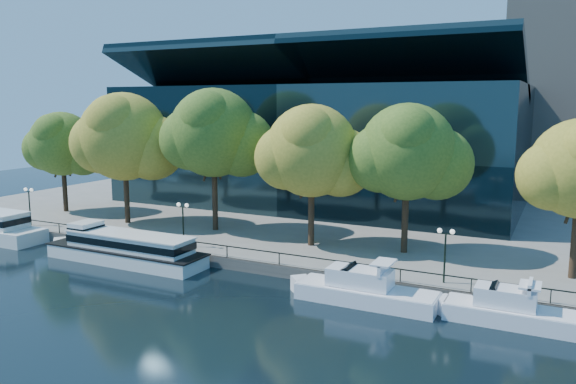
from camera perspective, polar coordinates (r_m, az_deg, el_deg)
The scene contains 15 objects.
ground at distance 46.03m, azimuth -8.39°, elevation -8.72°, with size 160.00×160.00×0.00m, color black.
promenade at distance 77.67m, azimuth 7.12°, elevation -1.00°, with size 90.00×67.08×1.00m.
railing at distance 48.08m, azimuth -6.22°, elevation -5.50°, with size 88.20×0.08×0.99m.
convention_building at distance 73.88m, azimuth 3.11°, elevation 4.80°, with size 50.00×24.57×21.43m.
tour_boat at distance 52.00m, azimuth -16.53°, elevation -5.35°, with size 17.00×3.79×3.23m.
cruiser_near at distance 40.46m, azimuth 7.36°, elevation -9.74°, with size 11.04×2.84×3.20m.
cruiser_far at distance 39.12m, azimuth 21.19°, elevation -11.02°, with size 9.22×2.56×3.01m.
tree_0 at distance 71.94m, azimuth -21.93°, elevation 4.43°, with size 9.49×7.78×11.95m.
tree_1 at distance 62.60m, azimuth -16.23°, elevation 5.24°, with size 11.76×9.65×14.10m.
tree_2 at distance 57.10m, azimuth -7.45°, elevation 5.79°, with size 11.19×9.18×14.47m.
tree_3 at distance 50.42m, azimuth 2.57°, elevation 3.99°, with size 10.47×8.59×12.90m.
tree_4 at distance 48.99m, azimuth 12.19°, elevation 3.79°, with size 10.41×8.53×12.99m.
lamp_0 at distance 65.78m, azimuth -24.82°, elevation -0.53°, with size 1.26×0.36×4.03m.
lamp_1 at distance 51.70m, azimuth -10.63°, elevation -2.25°, with size 1.26×0.36×4.03m.
lamp_2 at distance 42.19m, azimuth 15.70°, elevation -5.00°, with size 1.26×0.36×4.03m.
Camera 1 is at (25.32, -35.80, 13.99)m, focal length 35.00 mm.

